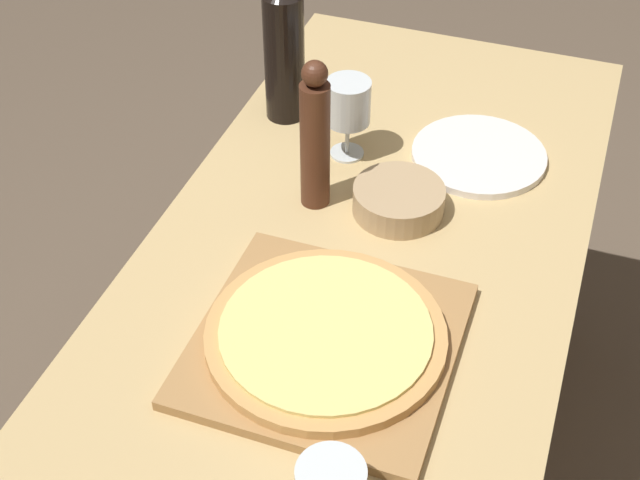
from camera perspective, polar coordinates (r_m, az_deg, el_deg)
dining_table at (r=1.59m, az=3.17°, el=-2.48°), size 0.70×1.38×0.76m
cutting_board at (r=1.31m, az=0.36°, el=-6.66°), size 0.37×0.37×0.02m
pizza at (r=1.29m, az=0.37°, el=-6.06°), size 0.35×0.35×0.02m
wine_bottle at (r=1.70m, az=-2.32°, el=12.23°), size 0.08×0.08×0.35m
pepper_mill at (r=1.48m, az=-0.32°, el=6.54°), size 0.05×0.05×0.28m
wine_glass at (r=1.61m, az=1.82°, el=8.70°), size 0.08×0.08×0.16m
small_bowl at (r=1.53m, az=5.05°, el=2.58°), size 0.16×0.16×0.05m
dinner_plate at (r=1.68m, az=10.13°, el=5.36°), size 0.25×0.25×0.01m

